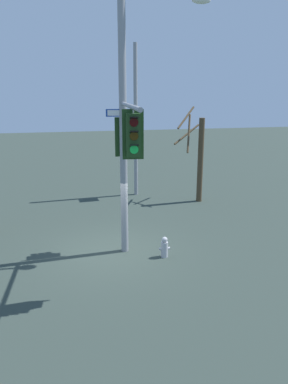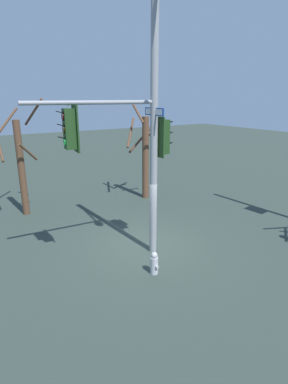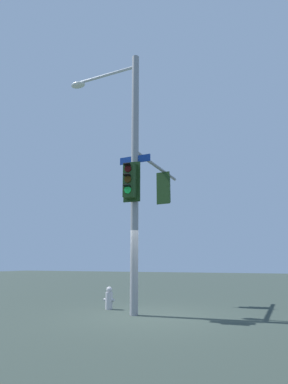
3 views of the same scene
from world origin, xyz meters
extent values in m
plane|color=#303C35|center=(0.00, 0.00, 0.00)|extent=(80.00, 80.00, 0.00)
cylinder|color=gray|center=(-0.50, 0.03, 4.34)|extent=(0.25, 0.25, 8.67)
cylinder|color=gray|center=(-0.37, 2.01, 5.13)|extent=(0.37, 3.96, 0.12)
cube|color=#1E3D19|center=(-0.32, 2.73, 4.43)|extent=(0.39, 0.34, 1.10)
cube|color=#1E3D19|center=(-0.34, 2.56, 4.43)|extent=(0.56, 0.10, 1.30)
cylinder|color=#2F0403|center=(-0.31, 2.89, 4.77)|extent=(0.22, 0.05, 0.22)
cube|color=black|center=(-0.30, 2.97, 4.89)|extent=(0.22, 0.18, 0.06)
cylinder|color=#352504|center=(-0.31, 2.89, 4.43)|extent=(0.22, 0.05, 0.22)
cube|color=black|center=(-0.30, 2.97, 4.55)|extent=(0.22, 0.18, 0.06)
cylinder|color=#19D147|center=(-0.31, 2.89, 4.09)|extent=(0.22, 0.05, 0.22)
cube|color=black|center=(-0.30, 2.97, 4.21)|extent=(0.22, 0.18, 0.06)
cylinder|color=gray|center=(-0.32, 2.73, 5.05)|extent=(0.04, 0.04, 0.15)
cube|color=#1E3D19|center=(-0.52, -0.31, 4.04)|extent=(0.37, 0.31, 1.10)
cube|color=#1E3D19|center=(-0.52, -0.14, 4.04)|extent=(0.56, 0.06, 1.30)
cylinder|color=#2F0403|center=(-0.51, -0.48, 4.38)|extent=(0.22, 0.04, 0.22)
cube|color=black|center=(-0.51, -0.55, 4.50)|extent=(0.21, 0.17, 0.06)
cylinder|color=#352504|center=(-0.51, -0.48, 4.04)|extent=(0.22, 0.04, 0.22)
cube|color=black|center=(-0.51, -0.55, 4.16)|extent=(0.21, 0.17, 0.06)
cylinder|color=#19D147|center=(-0.51, -0.48, 3.70)|extent=(0.22, 0.04, 0.22)
cube|color=black|center=(-0.51, -0.55, 3.82)|extent=(0.21, 0.17, 0.06)
cube|color=navy|center=(-0.50, 0.03, 4.84)|extent=(1.10, 0.09, 0.24)
cube|color=white|center=(-0.49, 0.05, 4.84)|extent=(1.00, 0.06, 0.18)
cylinder|color=#B2B2B7|center=(-1.74, 0.82, 0.28)|extent=(0.24, 0.24, 0.55)
sphere|color=#B2B2B7|center=(-1.74, 0.82, 0.63)|extent=(0.20, 0.20, 0.20)
cylinder|color=#B2B2B7|center=(-1.88, 0.82, 0.30)|extent=(0.10, 0.09, 0.09)
cylinder|color=#B2B2B7|center=(-1.60, 0.82, 0.30)|extent=(0.10, 0.09, 0.09)
cylinder|color=brown|center=(5.76, 3.00, 2.17)|extent=(0.31, 0.31, 4.34)
cylinder|color=brown|center=(5.82, 3.76, 3.05)|extent=(1.57, 0.22, 0.79)
cylinder|color=brown|center=(5.97, 2.17, 4.62)|extent=(1.73, 0.55, 1.25)
cylinder|color=brown|center=(5.37, 2.71, 2.97)|extent=(0.71, 0.90, 0.91)
cylinder|color=brown|center=(6.36, 3.32, 4.16)|extent=(0.78, 1.31, 1.33)
cylinder|color=brown|center=(4.87, -3.09, 2.16)|extent=(0.35, 0.35, 4.33)
cylinder|color=brown|center=(4.41, -3.31, 3.16)|extent=(0.58, 1.04, 0.92)
cylinder|color=brown|center=(4.72, -3.47, 4.28)|extent=(0.89, 0.45, 1.08)
cylinder|color=brown|center=(4.86, -2.65, 4.48)|extent=(0.97, 0.15, 0.93)
cylinder|color=brown|center=(5.54, -3.24, 3.12)|extent=(0.44, 1.46, 1.53)
cylinder|color=brown|center=(5.40, -2.51, 3.51)|extent=(1.31, 1.19, 1.42)
camera|label=1|loc=(1.45, 12.06, 5.55)|focal=34.54mm
camera|label=2|loc=(-8.76, 5.65, 5.27)|focal=29.01mm
camera|label=3|loc=(3.33, -8.95, 1.53)|focal=29.13mm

